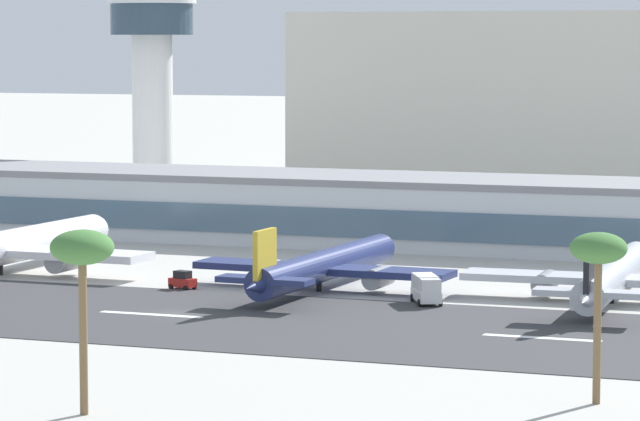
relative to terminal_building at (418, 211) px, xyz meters
name	(u,v)px	position (x,y,z in m)	size (l,w,h in m)	color
ground_plane	(173,314)	(-5.96, -70.16, -5.01)	(1400.00, 1400.00, 0.00)	#B2AFA8
runway_strip	(167,316)	(-5.96, -71.85, -4.97)	(800.00, 36.87, 0.08)	#38383A
runway_centreline_dash_4	(151,314)	(-7.80, -71.85, -4.92)	(12.00, 1.20, 0.01)	white
runway_centreline_dash_5	(542,338)	(35.19, -71.85, -4.92)	(12.00, 1.20, 0.01)	white
terminal_building	(418,211)	(0.00, 0.00, 0.00)	(219.15, 21.63, 10.01)	silver
control_tower	(152,70)	(-63.82, 44.30, 19.29)	(15.97, 15.97, 37.27)	silver
distant_hotel_block	(627,102)	(11.35, 99.62, 12.52)	(128.94, 35.13, 35.06)	beige
airliner_red_tail_gate_0	(1,249)	(-40.09, -48.67, -1.73)	(39.69, 49.31, 10.29)	white
airliner_gold_tail_gate_1	(320,267)	(2.86, -48.33, -2.18)	(31.99, 42.53, 8.87)	navy
airliner_black_tail_gate_2	(612,278)	(37.05, -45.77, -2.17)	(34.59, 42.70, 8.91)	silver
service_baggage_tug_1	(183,280)	(-13.05, -52.52, -3.96)	(3.50, 2.52, 2.20)	#B2231E
service_box_truck_2	(426,288)	(17.68, -53.90, -3.22)	(4.98, 6.42, 3.25)	white
palm_tree_1	(598,255)	(46.60, -101.11, 7.24)	(4.66, 4.66, 14.08)	brown
palm_tree_2	(82,254)	(9.45, -119.42, 7.83)	(5.06, 5.06, 14.74)	brown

